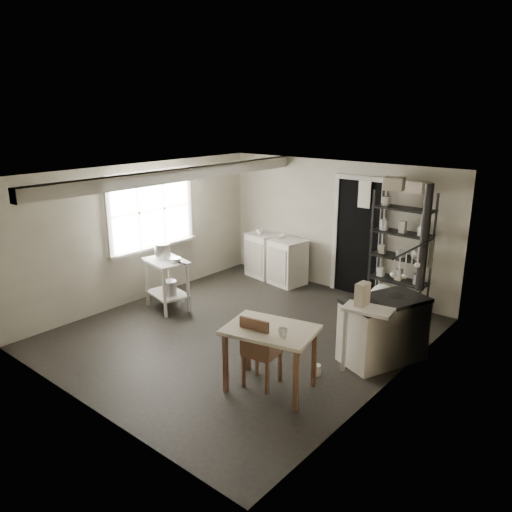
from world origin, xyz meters
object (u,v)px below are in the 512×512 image
Objects in this scene: stove at (383,328)px; chair at (262,347)px; stockpot at (162,252)px; shelf_rack at (400,254)px; flour_sack at (382,301)px; base_cabinets at (276,256)px; prep_table at (167,285)px; work_table at (270,359)px.

stove is 1.67m from chair.
shelf_rack is (3.00, 2.29, 0.01)m from stockpot.
chair is 2.81m from flour_sack.
stove is at bearing -19.48° from base_cabinets.
stove is (3.46, 0.64, 0.04)m from prep_table.
stove is at bearing 51.77° from chair.
work_table is at bearing -16.70° from stockpot.
chair reaches higher than stove.
prep_table is 0.55m from stockpot.
base_cabinets is 2.38m from flour_sack.
flour_sack is at bearing 35.06° from prep_table.
stove is 1.19× the size of chair.
base_cabinets is at bearing 173.56° from stove.
prep_table is 3.05× the size of stockpot.
work_table is (2.89, -0.87, -0.56)m from stockpot.
stockpot is 0.52× the size of flour_sack.
stockpot is 0.30× the size of chair.
work_table is 2.81m from flour_sack.
stove is at bearing 9.65° from stockpot.
stockpot is 0.25× the size of stove.
flour_sack is (2.92, 1.94, -0.70)m from stockpot.
shelf_rack reaches higher than stove.
prep_table reaches higher than work_table.
work_table is 1.94× the size of flour_sack.
stove is at bearing -63.63° from flour_sack.
work_table is at bearing -44.20° from base_cabinets.
base_cabinets reaches higher than prep_table.
flour_sack is at bearing 138.42° from stove.
base_cabinets is at bearing 126.79° from work_table.
stove is 1.06× the size of work_table.
stockpot is at bearing 165.02° from prep_table.
flour_sack is (2.35, -0.30, -0.22)m from base_cabinets.
prep_table is 2.77m from chair.
work_table is 0.17m from chair.
base_cabinets is (0.46, 2.27, 0.06)m from prep_table.
chair reaches higher than prep_table.
flour_sack is (0.16, 2.79, -0.24)m from chair.
shelf_rack is 2.15× the size of chair.
shelf_rack is 3.19m from chair.
flour_sack is (-0.66, 1.33, -0.20)m from stove.
stockpot is 3.66m from stove.
shelf_rack reaches higher than work_table.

